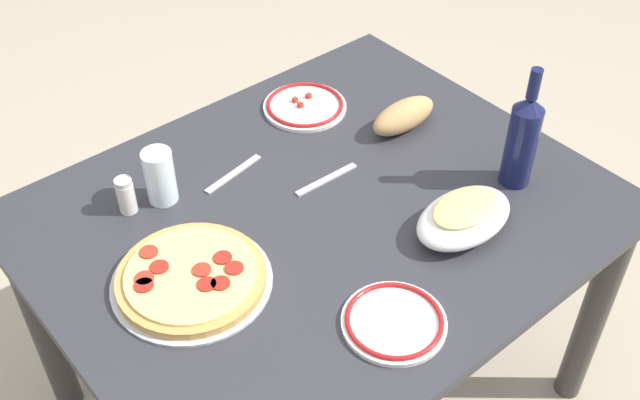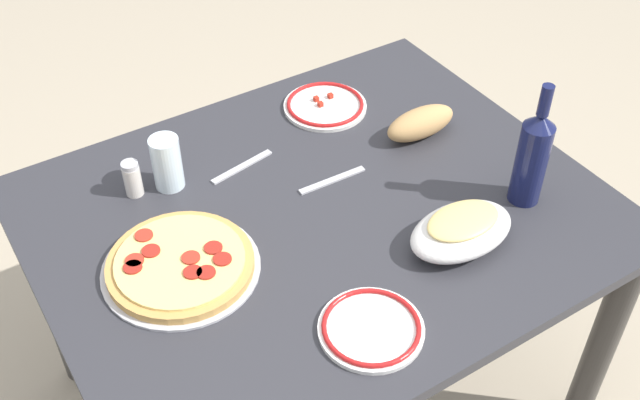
% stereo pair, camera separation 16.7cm
% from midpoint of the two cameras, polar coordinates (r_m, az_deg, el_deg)
% --- Properties ---
extents(ground_plane, '(8.00, 8.00, 0.00)m').
position_cam_midpoint_polar(ground_plane, '(2.23, 2.21, -14.23)').
color(ground_plane, tan).
rests_on(ground_plane, ground).
extents(dining_table, '(1.21, 0.99, 0.70)m').
position_cam_midpoint_polar(dining_table, '(1.77, 2.71, -3.47)').
color(dining_table, '#2D2D33').
rests_on(dining_table, ground).
extents(pepperoni_pizza, '(0.32, 0.32, 0.03)m').
position_cam_midpoint_polar(pepperoni_pizza, '(1.57, -7.33, -4.88)').
color(pepperoni_pizza, '#B7B7BC').
rests_on(pepperoni_pizza, dining_table).
extents(baked_pasta_dish, '(0.24, 0.15, 0.08)m').
position_cam_midpoint_polar(baked_pasta_dish, '(1.63, 13.34, -2.23)').
color(baked_pasta_dish, white).
rests_on(baked_pasta_dish, dining_table).
extents(wine_bottle, '(0.07, 0.07, 0.30)m').
position_cam_midpoint_polar(wine_bottle, '(1.73, 18.15, 3.00)').
color(wine_bottle, '#141942').
rests_on(wine_bottle, dining_table).
extents(water_glass, '(0.07, 0.07, 0.13)m').
position_cam_midpoint_polar(water_glass, '(1.73, -8.59, 2.62)').
color(water_glass, silver).
rests_on(water_glass, dining_table).
extents(side_plate_near, '(0.21, 0.21, 0.02)m').
position_cam_midpoint_polar(side_plate_near, '(1.99, 2.80, 6.93)').
color(side_plate_near, white).
rests_on(side_plate_near, dining_table).
extents(side_plate_far, '(0.20, 0.20, 0.02)m').
position_cam_midpoint_polar(side_plate_far, '(1.47, 7.12, -9.55)').
color(side_plate_far, white).
rests_on(side_plate_far, dining_table).
extents(bread_loaf, '(0.19, 0.08, 0.07)m').
position_cam_midpoint_polar(bread_loaf, '(1.91, 9.96, 5.54)').
color(bread_loaf, tan).
rests_on(bread_loaf, dining_table).
extents(spice_shaker, '(0.04, 0.04, 0.09)m').
position_cam_midpoint_polar(spice_shaker, '(1.74, -11.07, 1.45)').
color(spice_shaker, silver).
rests_on(spice_shaker, dining_table).
extents(fork_left, '(0.17, 0.05, 0.00)m').
position_cam_midpoint_polar(fork_left, '(1.80, -3.17, 2.36)').
color(fork_left, '#B7B7BC').
rests_on(fork_left, dining_table).
extents(fork_right, '(0.17, 0.02, 0.00)m').
position_cam_midpoint_polar(fork_right, '(1.76, 3.63, 1.35)').
color(fork_right, '#B7B7BC').
rests_on(fork_right, dining_table).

